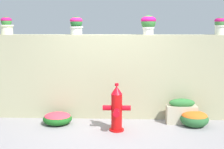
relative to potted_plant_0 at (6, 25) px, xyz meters
The scene contains 10 objects.
ground_plane 3.16m from the potted_plant_0, 24.77° to the right, with size 24.00×24.00×0.00m, color gray.
stone_wall 2.48m from the potted_plant_0, ahead, with size 5.16×0.42×1.80m, color tan.
potted_plant_0 is the anchor object (origin of this frame).
potted_plant_1 1.50m from the potted_plant_0, ahead, with size 0.29×0.29×0.38m.
potted_plant_2 3.03m from the potted_plant_0, ahead, with size 0.32×0.32×0.41m.
potted_plant_3 4.51m from the potted_plant_0, ahead, with size 0.22×0.22×0.36m.
fire_hydrant 2.99m from the potted_plant_0, 20.50° to the right, with size 0.53×0.42×0.93m.
flower_bush_left 2.28m from the potted_plant_0, 25.67° to the right, with size 0.59×0.53×0.25m.
flower_bush_right 4.38m from the potted_plant_0, ahead, with size 0.56×0.51×0.32m.
planter_box 4.12m from the potted_plant_0, ahead, with size 0.62×0.24×0.53m.
Camera 1 is at (0.27, -5.23, 2.02)m, focal length 46.95 mm.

